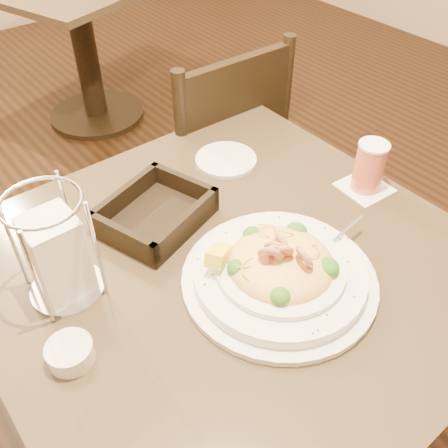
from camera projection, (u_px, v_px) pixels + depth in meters
ground at (228, 437)px, 1.47m from camera, size 7.00×7.00×0.00m
main_table at (230, 334)px, 1.12m from camera, size 0.90×0.90×0.76m
background_table at (80, 25)px, 2.49m from camera, size 1.14×1.14×0.76m
dining_chair_near at (211, 167)px, 1.63m from camera, size 0.43×0.43×0.93m
pasta_bowl at (280, 270)px, 0.90m from camera, size 0.40×0.36×0.11m
drink_glass at (369, 167)px, 1.09m from camera, size 0.11×0.11×0.12m
bread_basket at (156, 215)px, 1.03m from camera, size 0.25×0.23×0.06m
napkin_caddy at (57, 254)px, 0.85m from camera, size 0.13×0.13×0.21m
side_plate at (226, 160)px, 1.20m from camera, size 0.17×0.17×0.01m
butter_ramekin at (70, 353)px, 0.79m from camera, size 0.09×0.09×0.03m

